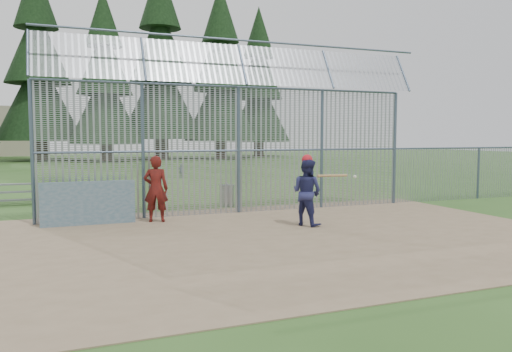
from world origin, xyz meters
name	(u,v)px	position (x,y,z in m)	size (l,w,h in m)	color
ground	(285,232)	(0.00, 0.00, 0.00)	(120.00, 120.00, 0.00)	#2D511E
dirt_infield	(293,236)	(0.00, -0.50, 0.01)	(14.00, 10.00, 0.02)	#756047
dugout_wall	(88,203)	(-4.60, 2.90, 0.62)	(2.50, 0.12, 1.20)	#38566B
batter	(307,192)	(0.96, 0.64, 0.93)	(0.88, 0.69, 1.82)	navy
onlooker	(156,189)	(-2.78, 2.71, 0.96)	(0.69, 0.45, 1.89)	maroon
bg_kid_seated	(181,171)	(1.26, 16.95, 0.42)	(0.49, 0.20, 0.83)	slate
batting_gear	(312,163)	(1.08, 0.61, 1.74)	(1.60, 0.40, 0.68)	red
trash_can	(227,195)	(0.15, 5.18, 0.38)	(0.56, 0.56, 0.82)	gray
bleacher	(24,193)	(-6.54, 8.30, 0.41)	(3.00, 0.95, 0.72)	slate
backstop_fence	(291,139)	(1.81, 3.43, 2.36)	(20.09, 0.81, 5.30)	#47566B
conifer_row	(132,54)	(1.93, 41.51, 10.83)	(38.48, 12.26, 20.20)	#332319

